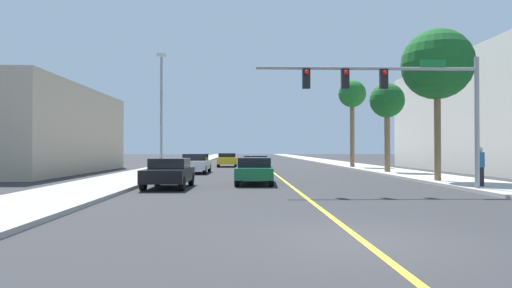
{
  "coord_description": "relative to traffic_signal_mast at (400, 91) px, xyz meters",
  "views": [
    {
      "loc": [
        -2.39,
        -8.53,
        1.83
      ],
      "look_at": [
        -1.51,
        19.16,
        2.14
      ],
      "focal_mm": 30.15,
      "sensor_mm": 36.0,
      "label": 1
    }
  ],
  "objects": [
    {
      "name": "building_left_near",
      "position": [
        -25.07,
        15.15,
        -1.07
      ],
      "size": [
        13.55,
        18.17,
        6.46
      ],
      "primitive_type": "cube",
      "color": "tan",
      "rests_on": "ground"
    },
    {
      "name": "sidewalk_right",
      "position": [
        4.89,
        32.52,
        -4.23
      ],
      "size": [
        3.9,
        168.0,
        0.15
      ],
      "primitive_type": "cube",
      "color": "#B2ADA3",
      "rests_on": "ground"
    },
    {
      "name": "car_green",
      "position": [
        -6.05,
        4.29,
        -3.58
      ],
      "size": [
        2.06,
        4.44,
        1.37
      ],
      "rotation": [
        0.0,
        0.0,
        -0.05
      ],
      "color": "#196638",
      "rests_on": "ground"
    },
    {
      "name": "traffic_signal_mast",
      "position": [
        0.0,
        0.0,
        0.0
      ],
      "size": [
        9.56,
        0.36,
        5.61
      ],
      "color": "gray",
      "rests_on": "sidewalk_right"
    },
    {
      "name": "street_lamp",
      "position": [
        -12.05,
        10.46,
        0.26
      ],
      "size": [
        0.56,
        0.28,
        7.99
      ],
      "color": "gray",
      "rests_on": "sidewalk_left"
    },
    {
      "name": "lane_marking_center",
      "position": [
        -4.3,
        32.52,
        -4.3
      ],
      "size": [
        0.16,
        144.0,
        0.01
      ],
      "primitive_type": "cube",
      "color": "yellow",
      "rests_on": "ground"
    },
    {
      "name": "car_black",
      "position": [
        -10.11,
        2.12,
        -3.58
      ],
      "size": [
        1.99,
        3.89,
        1.38
      ],
      "rotation": [
        0.0,
        0.0,
        3.12
      ],
      "color": "black",
      "rests_on": "ground"
    },
    {
      "name": "car_yellow",
      "position": [
        -8.26,
        25.78,
        -3.57
      ],
      "size": [
        2.06,
        4.17,
        1.38
      ],
      "rotation": [
        0.0,
        0.0,
        0.03
      ],
      "color": "gold",
      "rests_on": "ground"
    },
    {
      "name": "ground",
      "position": [
        -4.3,
        32.52,
        -4.3
      ],
      "size": [
        192.0,
        192.0,
        0.0
      ],
      "primitive_type": "plane",
      "color": "#2D2D30"
    },
    {
      "name": "palm_mid",
      "position": [
        3.95,
        13.17,
        0.95
      ],
      "size": [
        2.52,
        2.52,
        6.51
      ],
      "color": "brown",
      "rests_on": "sidewalk_right"
    },
    {
      "name": "pedestrian",
      "position": [
        4.0,
        0.96,
        -3.27
      ],
      "size": [
        0.38,
        0.38,
        1.76
      ],
      "rotation": [
        0.0,
        0.0,
        0.17
      ],
      "color": "black",
      "rests_on": "sidewalk_right"
    },
    {
      "name": "sidewalk_left",
      "position": [
        -13.5,
        32.52,
        -4.23
      ],
      "size": [
        3.9,
        168.0,
        0.15
      ],
      "primitive_type": "cube",
      "color": "#9E9B93",
      "rests_on": "ground"
    },
    {
      "name": "car_gray",
      "position": [
        -5.74,
        12.73,
        -3.6
      ],
      "size": [
        2.01,
        3.95,
        1.33
      ],
      "rotation": [
        0.0,
        0.0,
        -0.04
      ],
      "color": "slate",
      "rests_on": "ground"
    },
    {
      "name": "car_white",
      "position": [
        -10.17,
        14.21,
        -3.55
      ],
      "size": [
        2.01,
        4.55,
        1.45
      ],
      "rotation": [
        0.0,
        0.0,
        3.12
      ],
      "color": "white",
      "rests_on": "ground"
    },
    {
      "name": "palm_near",
      "position": [
        3.69,
        4.47,
        1.99
      ],
      "size": [
        3.74,
        3.74,
        8.06
      ],
      "color": "brown",
      "rests_on": "sidewalk_right"
    },
    {
      "name": "palm_far",
      "position": [
        3.61,
        21.87,
        2.47
      ],
      "size": [
        2.56,
        2.56,
        8.13
      ],
      "color": "brown",
      "rests_on": "sidewalk_right"
    }
  ]
}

